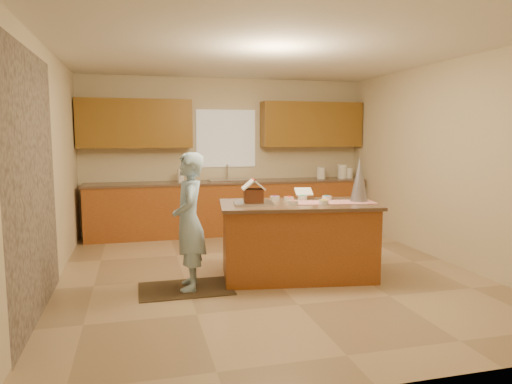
% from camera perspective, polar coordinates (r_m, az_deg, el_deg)
% --- Properties ---
extents(floor, '(5.50, 5.50, 0.00)m').
position_cam_1_polar(floor, '(5.93, 1.44, -9.84)').
color(floor, tan).
rests_on(floor, ground).
extents(ceiling, '(5.50, 5.50, 0.00)m').
position_cam_1_polar(ceiling, '(5.76, 1.53, 16.83)').
color(ceiling, silver).
rests_on(ceiling, floor).
extents(wall_back, '(5.50, 5.50, 0.00)m').
position_cam_1_polar(wall_back, '(8.36, -3.71, 4.48)').
color(wall_back, beige).
rests_on(wall_back, floor).
extents(wall_front, '(5.50, 5.50, 0.00)m').
position_cam_1_polar(wall_front, '(3.14, 15.37, 0.02)').
color(wall_front, beige).
rests_on(wall_front, floor).
extents(wall_left, '(5.50, 5.50, 0.00)m').
position_cam_1_polar(wall_left, '(5.55, -24.23, 2.59)').
color(wall_left, beige).
rests_on(wall_left, floor).
extents(wall_right, '(5.50, 5.50, 0.00)m').
position_cam_1_polar(wall_right, '(6.81, 22.20, 3.39)').
color(wall_right, beige).
rests_on(wall_right, floor).
extents(stone_accent, '(0.00, 2.50, 2.50)m').
position_cam_1_polar(stone_accent, '(4.77, -25.54, 0.69)').
color(stone_accent, gray).
rests_on(stone_accent, wall_left).
extents(window_curtain, '(1.05, 0.03, 1.00)m').
position_cam_1_polar(window_curtain, '(8.32, -3.69, 6.53)').
color(window_curtain, white).
rests_on(window_curtain, wall_back).
extents(back_counter_base, '(4.80, 0.60, 0.88)m').
position_cam_1_polar(back_counter_base, '(8.16, -3.26, -2.01)').
color(back_counter_base, '#9A5320').
rests_on(back_counter_base, floor).
extents(back_counter_top, '(4.85, 0.63, 0.04)m').
position_cam_1_polar(back_counter_top, '(8.10, -3.29, 1.20)').
color(back_counter_top, brown).
rests_on(back_counter_top, back_counter_base).
extents(upper_cabinet_left, '(1.85, 0.35, 0.80)m').
position_cam_1_polar(upper_cabinet_left, '(8.03, -14.54, 8.09)').
color(upper_cabinet_left, brown).
rests_on(upper_cabinet_left, wall_back).
extents(upper_cabinet_right, '(1.85, 0.35, 0.80)m').
position_cam_1_polar(upper_cabinet_right, '(8.61, 6.79, 8.18)').
color(upper_cabinet_right, brown).
rests_on(upper_cabinet_right, wall_back).
extents(sink, '(0.70, 0.45, 0.12)m').
position_cam_1_polar(sink, '(8.10, -3.29, 1.13)').
color(sink, silver).
rests_on(sink, back_counter_top).
extents(faucet, '(0.03, 0.03, 0.28)m').
position_cam_1_polar(faucet, '(8.26, -3.54, 2.43)').
color(faucet, silver).
rests_on(faucet, back_counter_top).
extents(island_base, '(1.88, 1.13, 0.87)m').
position_cam_1_polar(island_base, '(5.70, 5.09, -6.05)').
color(island_base, '#9A5320').
rests_on(island_base, floor).
extents(island_top, '(1.97, 1.22, 0.04)m').
position_cam_1_polar(island_top, '(5.61, 5.14, -1.54)').
color(island_top, brown).
rests_on(island_top, island_base).
extents(table_runner, '(1.02, 0.49, 0.01)m').
position_cam_1_polar(table_runner, '(5.71, 9.50, -1.23)').
color(table_runner, '#B40C18').
rests_on(table_runner, island_top).
extents(baking_tray, '(0.50, 0.40, 0.02)m').
position_cam_1_polar(baking_tray, '(5.48, -0.32, -1.39)').
color(baking_tray, silver).
rests_on(baking_tray, island_top).
extents(cookbook, '(0.24, 0.20, 0.09)m').
position_cam_1_polar(cookbook, '(5.99, 5.83, 0.03)').
color(cookbook, white).
rests_on(cookbook, island_top).
extents(tinsel_tree, '(0.25, 0.25, 0.54)m').
position_cam_1_polar(tinsel_tree, '(5.82, 12.50, 1.50)').
color(tinsel_tree, silver).
rests_on(tinsel_tree, island_top).
extents(rug, '(1.03, 0.67, 0.01)m').
position_cam_1_polar(rug, '(5.39, -8.57, -11.59)').
color(rug, black).
rests_on(rug, floor).
extents(boy, '(0.41, 0.59, 1.52)m').
position_cam_1_polar(boy, '(5.20, -8.17, -3.56)').
color(boy, '#9FC6E2').
rests_on(boy, rug).
extents(canister_a, '(0.15, 0.15, 0.21)m').
position_cam_1_polar(canister_a, '(8.58, 7.96, 2.32)').
color(canister_a, white).
rests_on(canister_a, back_counter_top).
extents(canister_b, '(0.17, 0.17, 0.25)m').
position_cam_1_polar(canister_b, '(8.74, 10.50, 2.48)').
color(canister_b, white).
rests_on(canister_b, back_counter_top).
extents(canister_c, '(0.13, 0.13, 0.19)m').
position_cam_1_polar(canister_c, '(8.80, 11.30, 2.30)').
color(canister_c, white).
rests_on(canister_c, back_counter_top).
extents(paper_towel, '(0.11, 0.11, 0.23)m').
position_cam_1_polar(paper_towel, '(7.97, -9.16, 2.01)').
color(paper_towel, white).
rests_on(paper_towel, back_counter_top).
extents(gingerbread_house, '(0.31, 0.31, 0.28)m').
position_cam_1_polar(gingerbread_house, '(5.46, -0.32, -0.19)').
color(gingerbread_house, '#612A19').
rests_on(gingerbread_house, baking_tray).
extents(candy_bowls, '(0.75, 0.59, 0.05)m').
position_cam_1_polar(candy_bowls, '(5.71, 5.59, -0.93)').
color(candy_bowls, '#29B272').
rests_on(candy_bowls, island_top).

